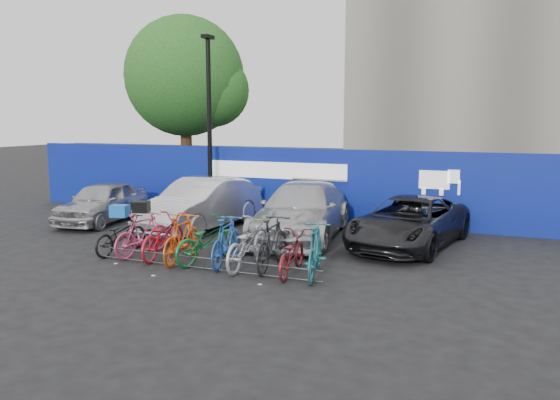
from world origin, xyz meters
The scene contains 21 objects.
ground centered at (0.00, 0.00, 0.00)m, with size 100.00×100.00×0.00m, color black.
hoarding centered at (0.01, 6.00, 1.20)m, with size 22.00×0.18×2.40m.
tree centered at (-6.77, 10.06, 5.07)m, with size 5.40×5.20×7.80m.
lamppost centered at (-3.20, 5.40, 3.27)m, with size 0.25×0.50×6.11m.
bike_rack centered at (0.00, -0.60, 0.16)m, with size 5.60×0.03×0.30m.
car_0 centered at (-5.99, 3.17, 0.67)m, with size 1.58×3.92×1.34m, color #A9A9AE.
car_1 centered at (-2.39, 3.43, 0.78)m, with size 1.66×4.75×1.57m, color silver.
car_2 centered at (0.86, 3.45, 0.77)m, with size 2.15×5.30×1.54m, color #BABBBF.
car_3 centered at (3.87, 3.49, 0.66)m, with size 2.18×4.72×1.31m, color black.
bike_0 centered at (-2.74, -0.01, 0.47)m, with size 0.62×1.77×0.93m, color black.
bike_1 centered at (-2.08, -0.01, 0.54)m, with size 0.51×1.81×1.09m, color #C33F6E.
bike_2 centered at (-1.52, 0.04, 0.53)m, with size 0.70×2.01×1.05m, color red.
bike_3 centered at (-0.85, -0.16, 0.57)m, with size 0.53×1.89×1.13m, color #FB5B11.
bike_4 centered at (-0.29, 0.04, 0.53)m, with size 0.71×2.03×1.06m, color #13652D.
bike_5 centered at (0.27, -0.03, 0.57)m, with size 0.54×1.90×1.14m, color #2454B4.
bike_6 centered at (0.79, -0.01, 0.55)m, with size 0.73×2.09×1.10m, color #AFB2B8.
bike_7 centered at (1.38, 0.07, 0.60)m, with size 0.57×2.00×1.20m, color #252528.
bike_8 centered at (1.93, -0.16, 0.47)m, with size 0.63×1.79×0.94m, color maroon.
bike_9 centered at (2.48, -0.17, 0.58)m, with size 0.55×1.94×1.16m, color #206471.
cargo_crate centered at (-2.74, -0.01, 1.08)m, with size 0.42×0.32×0.30m, color blue.
cargo_topcase centered at (-2.08, -0.01, 1.23)m, with size 0.37×0.33×0.28m, color black.
Camera 1 is at (6.08, -10.94, 3.37)m, focal length 35.00 mm.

